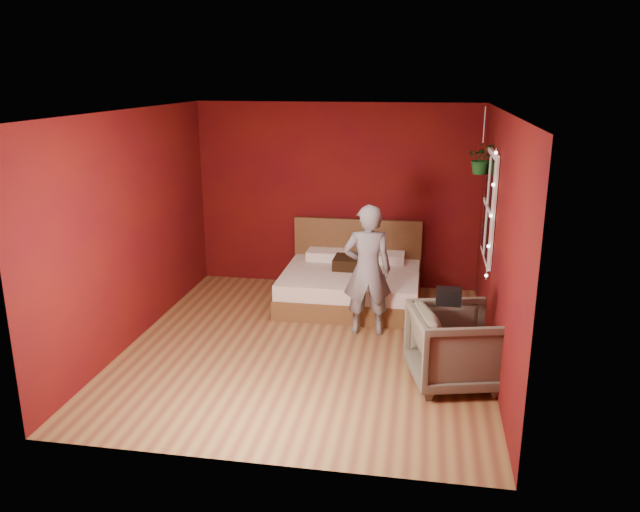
{
  "coord_description": "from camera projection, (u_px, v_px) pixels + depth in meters",
  "views": [
    {
      "loc": [
        1.23,
        -6.38,
        2.97
      ],
      "look_at": [
        0.07,
        0.4,
        0.95
      ],
      "focal_mm": 35.0,
      "sensor_mm": 36.0,
      "label": 1
    }
  ],
  "objects": [
    {
      "name": "armchair",
      "position": [
        456.0,
        347.0,
        6.12
      ],
      "size": [
        1.03,
        1.02,
        0.78
      ],
      "primitive_type": "imported",
      "rotation": [
        0.0,
        0.0,
        1.81
      ],
      "color": "#645F4F",
      "rests_on": "ground"
    },
    {
      "name": "bed",
      "position": [
        352.0,
        283.0,
        8.38
      ],
      "size": [
        1.81,
        1.54,
        1.0
      ],
      "color": "brown",
      "rests_on": "ground"
    },
    {
      "name": "handbag",
      "position": [
        449.0,
        296.0,
        6.11
      ],
      "size": [
        0.25,
        0.13,
        0.17
      ],
      "primitive_type": "cube",
      "rotation": [
        0.0,
        0.0,
        -0.01
      ],
      "color": "black",
      "rests_on": "armchair"
    },
    {
      "name": "floor",
      "position": [
        308.0,
        346.0,
        7.07
      ],
      "size": [
        4.5,
        4.5,
        0.0
      ],
      "primitive_type": "plane",
      "color": "olive",
      "rests_on": "ground"
    },
    {
      "name": "room_walls",
      "position": [
        307.0,
        200.0,
        6.59
      ],
      "size": [
        4.04,
        4.54,
        2.62
      ],
      "color": "#581109",
      "rests_on": "ground"
    },
    {
      "name": "hanging_plant",
      "position": [
        482.0,
        158.0,
        7.43
      ],
      "size": [
        0.38,
        0.35,
        0.79
      ],
      "color": "silver",
      "rests_on": "room_walls"
    },
    {
      "name": "throw_pillow",
      "position": [
        350.0,
        263.0,
        8.37
      ],
      "size": [
        0.43,
        0.43,
        0.15
      ],
      "primitive_type": "cube",
      "rotation": [
        0.0,
        0.0,
        -0.02
      ],
      "color": "black",
      "rests_on": "bed"
    },
    {
      "name": "person",
      "position": [
        367.0,
        270.0,
        7.22
      ],
      "size": [
        0.62,
        0.46,
        1.56
      ],
      "primitive_type": "imported",
      "rotation": [
        0.0,
        0.0,
        3.3
      ],
      "color": "slate",
      "rests_on": "ground"
    },
    {
      "name": "window",
      "position": [
        489.0,
        206.0,
        7.18
      ],
      "size": [
        0.05,
        0.97,
        1.27
      ],
      "color": "white",
      "rests_on": "room_walls"
    },
    {
      "name": "fairy_lights",
      "position": [
        491.0,
        216.0,
        6.69
      ],
      "size": [
        0.04,
        0.04,
        1.45
      ],
      "color": "silver",
      "rests_on": "room_walls"
    }
  ]
}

